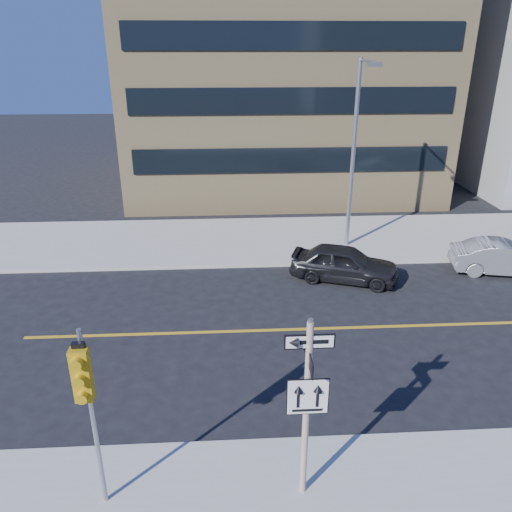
{
  "coord_description": "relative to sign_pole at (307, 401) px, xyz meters",
  "views": [
    {
      "loc": [
        -1.4,
        -10.01,
        8.64
      ],
      "look_at": [
        -0.58,
        4.0,
        2.66
      ],
      "focal_mm": 35.0,
      "sensor_mm": 36.0,
      "label": 1
    }
  ],
  "objects": [
    {
      "name": "building_brick",
      "position": [
        2.0,
        27.51,
        6.56
      ],
      "size": [
        18.0,
        18.0,
        18.0
      ],
      "primitive_type": "cube",
      "color": "tan",
      "rests_on": "ground"
    },
    {
      "name": "traffic_signal",
      "position": [
        -4.0,
        -0.15,
        0.59
      ],
      "size": [
        0.32,
        0.45,
        4.0
      ],
      "color": "gray",
      "rests_on": "near_sidewalk"
    },
    {
      "name": "sign_pole",
      "position": [
        0.0,
        0.0,
        0.0
      ],
      "size": [
        0.92,
        0.92,
        4.06
      ],
      "color": "white",
      "rests_on": "near_sidewalk"
    },
    {
      "name": "streetlight_a",
      "position": [
        4.0,
        13.27,
        2.32
      ],
      "size": [
        0.55,
        2.25,
        8.0
      ],
      "color": "gray",
      "rests_on": "far_sidewalk"
    },
    {
      "name": "ground",
      "position": [
        0.0,
        2.51,
        -2.44
      ],
      "size": [
        120.0,
        120.0,
        0.0
      ],
      "primitive_type": "plane",
      "color": "black",
      "rests_on": "ground"
    },
    {
      "name": "parked_car_a",
      "position": [
        3.11,
        10.14,
        -1.73
      ],
      "size": [
        2.98,
        4.49,
        1.42
      ],
      "primitive_type": "imported",
      "rotation": [
        0.0,
        0.0,
        1.23
      ],
      "color": "black",
      "rests_on": "ground"
    },
    {
      "name": "parked_car_b",
      "position": [
        9.71,
        10.38,
        -1.77
      ],
      "size": [
        2.21,
        4.27,
        1.34
      ],
      "primitive_type": "imported",
      "rotation": [
        0.0,
        0.0,
        1.37
      ],
      "color": "gray",
      "rests_on": "ground"
    }
  ]
}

